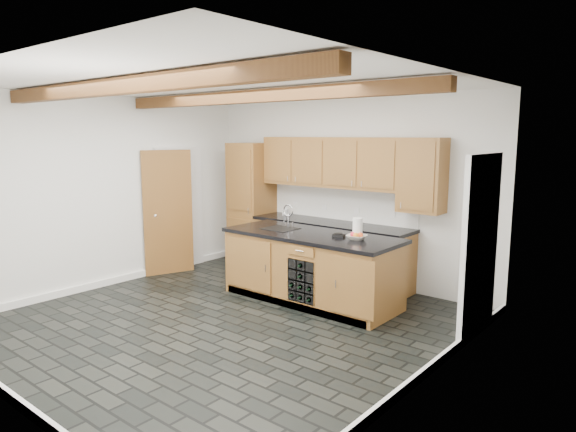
# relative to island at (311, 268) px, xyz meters

# --- Properties ---
(ground) EXTENTS (5.00, 5.00, 0.00)m
(ground) POSITION_rel_island_xyz_m (-0.31, -1.28, -0.46)
(ground) COLOR black
(ground) RESTS_ON ground
(room_shell) EXTENTS (5.01, 5.00, 5.00)m
(room_shell) POSITION_rel_island_xyz_m (-0.39, -0.75, 1.06)
(room_shell) COLOR white
(room_shell) RESTS_ON ground
(back_cabinetry) EXTENTS (3.65, 0.62, 2.20)m
(back_cabinetry) POSITION_rel_island_xyz_m (-0.68, 0.95, 0.52)
(back_cabinetry) COLOR olive
(back_cabinetry) RESTS_ON ground
(island) EXTENTS (2.48, 0.96, 0.93)m
(island) POSITION_rel_island_xyz_m (0.00, 0.00, 0.00)
(island) COLOR olive
(island) RESTS_ON ground
(faucet) EXTENTS (0.45, 0.40, 0.34)m
(faucet) POSITION_rel_island_xyz_m (-0.56, 0.05, 0.50)
(faucet) COLOR black
(faucet) RESTS_ON island
(kitchen_scale) EXTENTS (0.17, 0.12, 0.05)m
(kitchen_scale) POSITION_rel_island_xyz_m (0.41, 0.06, 0.49)
(kitchen_scale) COLOR black
(kitchen_scale) RESTS_ON island
(fruit_bowl) EXTENTS (0.29, 0.29, 0.06)m
(fruit_bowl) POSITION_rel_island_xyz_m (0.68, 0.05, 0.50)
(fruit_bowl) COLOR beige
(fruit_bowl) RESTS_ON island
(fruit_cluster) EXTENTS (0.16, 0.17, 0.07)m
(fruit_cluster) POSITION_rel_island_xyz_m (0.68, 0.06, 0.53)
(fruit_cluster) COLOR #D2491C
(fruit_cluster) RESTS_ON fruit_bowl
(paper_towel) EXTENTS (0.12, 0.12, 0.27)m
(paper_towel) POSITION_rel_island_xyz_m (0.67, 0.09, 0.60)
(paper_towel) COLOR white
(paper_towel) RESTS_ON island
(mug) EXTENTS (0.14, 0.14, 0.10)m
(mug) POSITION_rel_island_xyz_m (-1.31, 1.04, 0.52)
(mug) COLOR white
(mug) RESTS_ON back_cabinetry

